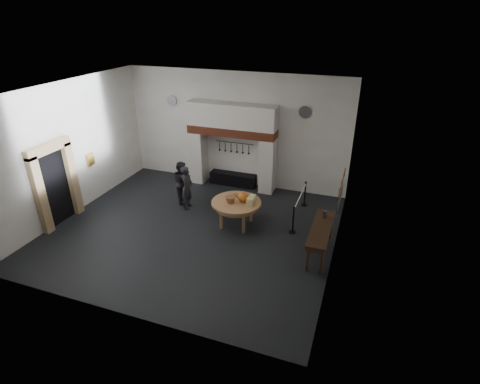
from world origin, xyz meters
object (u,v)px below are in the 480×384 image
(side_table, at_px, (321,228))
(barrier_post_far, at_px, (305,194))
(barrier_post_near, at_px, (293,220))
(work_table, at_px, (236,203))
(iron_range, at_px, (233,179))
(visitor_near, at_px, (187,188))
(visitor_far, at_px, (182,182))

(side_table, relative_size, barrier_post_far, 2.44)
(barrier_post_near, bearing_deg, side_table, -41.60)
(work_table, distance_m, barrier_post_far, 2.89)
(iron_range, height_order, visitor_near, visitor_near)
(side_table, height_order, barrier_post_far, same)
(visitor_near, bearing_deg, barrier_post_near, -105.52)
(side_table, xyz_separation_m, barrier_post_far, (-0.99, 2.88, -0.42))
(visitor_far, xyz_separation_m, side_table, (5.33, -1.65, 0.07))
(work_table, distance_m, side_table, 2.96)
(visitor_far, height_order, side_table, visitor_far)
(iron_range, height_order, barrier_post_near, barrier_post_near)
(side_table, distance_m, barrier_post_far, 3.07)
(work_table, bearing_deg, visitor_near, 165.62)
(iron_range, relative_size, visitor_far, 1.19)
(iron_range, xyz_separation_m, side_table, (4.10, -3.68, 0.62))
(iron_range, bearing_deg, visitor_near, -108.96)
(iron_range, bearing_deg, work_table, -67.45)
(visitor_far, height_order, barrier_post_near, visitor_far)
(work_table, bearing_deg, visitor_far, 159.33)
(side_table, xyz_separation_m, barrier_post_near, (-0.99, 0.88, -0.42))
(iron_range, bearing_deg, barrier_post_far, -14.43)
(visitor_near, relative_size, barrier_post_near, 1.80)
(iron_range, relative_size, side_table, 0.86)
(iron_range, height_order, visitor_far, visitor_far)
(iron_range, distance_m, visitor_near, 2.63)
(visitor_near, distance_m, visitor_far, 0.57)
(visitor_far, bearing_deg, barrier_post_far, -107.96)
(visitor_near, bearing_deg, work_table, -114.51)
(visitor_far, distance_m, barrier_post_far, 4.53)
(visitor_far, relative_size, barrier_post_near, 1.77)
(visitor_near, height_order, side_table, visitor_near)
(iron_range, distance_m, side_table, 5.54)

